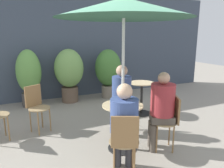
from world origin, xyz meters
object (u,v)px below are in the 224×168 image
(seated_person_1, at_px, (161,105))
(umbrella, at_px, (124,8))
(seated_person_0, at_px, (124,121))
(bistro_chair_4, at_px, (36,104))
(bistro_chair_1, at_px, (170,118))
(bistro_chair_2, at_px, (121,103))
(potted_plant_1, at_px, (69,71))
(cafe_table_near, at_px, (122,119))
(cafe_table_far, at_px, (142,94))
(seated_person_2, at_px, (122,94))
(beer_glass_0, at_px, (127,97))
(bistro_chair_0, at_px, (124,139))
(beer_glass_1, at_px, (119,104))
(potted_plant_2, at_px, (108,70))
(potted_plant_0, at_px, (29,75))

(seated_person_1, xyz_separation_m, umbrella, (-0.54, 0.26, 1.43))
(seated_person_0, bearing_deg, seated_person_1, -135.02)
(bistro_chair_4, bearing_deg, bistro_chair_1, -69.43)
(bistro_chair_1, distance_m, seated_person_0, 0.98)
(bistro_chair_2, distance_m, seated_person_1, 0.98)
(potted_plant_1, bearing_deg, seated_person_0, -91.97)
(cafe_table_near, height_order, bistro_chair_1, bistro_chair_1)
(cafe_table_far, bearing_deg, cafe_table_near, -132.26)
(bistro_chair_2, xyz_separation_m, seated_person_2, (-0.06, -0.13, 0.22))
(potted_plant_1, bearing_deg, seated_person_2, -80.33)
(beer_glass_0, bearing_deg, seated_person_0, -121.34)
(bistro_chair_0, xyz_separation_m, beer_glass_1, (0.19, 0.54, 0.28))
(seated_person_2, xyz_separation_m, potted_plant_2, (0.72, 2.28, 0.07))
(potted_plant_0, bearing_deg, beer_glass_1, -71.29)
(cafe_table_near, bearing_deg, bistro_chair_0, -115.41)
(bistro_chair_0, height_order, beer_glass_1, beer_glass_1)
(cafe_table_near, distance_m, bistro_chair_1, 0.75)
(cafe_table_near, xyz_separation_m, umbrella, (0.00, 0.00, 1.67))
(potted_plant_2, bearing_deg, bistro_chair_1, -95.59)
(bistro_chair_4, bearing_deg, cafe_table_near, -76.16)
(cafe_table_near, distance_m, bistro_chair_4, 1.74)
(cafe_table_far, distance_m, seated_person_2, 1.17)
(cafe_table_far, distance_m, seated_person_0, 2.29)
(bistro_chair_1, distance_m, beer_glass_1, 0.87)
(potted_plant_1, bearing_deg, cafe_table_far, -51.74)
(potted_plant_2, bearing_deg, beer_glass_1, -110.59)
(cafe_table_far, bearing_deg, seated_person_2, -141.11)
(bistro_chair_1, distance_m, potted_plant_0, 3.72)
(cafe_table_near, relative_size, seated_person_1, 0.59)
(bistro_chair_4, bearing_deg, bistro_chair_2, -50.82)
(cafe_table_near, bearing_deg, bistro_chair_4, 131.98)
(potted_plant_0, bearing_deg, bistro_chair_1, -60.46)
(cafe_table_near, distance_m, beer_glass_0, 0.37)
(bistro_chair_4, height_order, umbrella, umbrella)
(cafe_table_far, xyz_separation_m, seated_person_2, (-0.88, -0.71, 0.29))
(cafe_table_far, relative_size, potted_plant_0, 0.51)
(bistro_chair_0, height_order, potted_plant_1, potted_plant_1)
(seated_person_0, height_order, beer_glass_0, seated_person_0)
(cafe_table_far, distance_m, bistro_chair_0, 2.42)
(bistro_chair_4, distance_m, potted_plant_1, 1.92)
(beer_glass_0, bearing_deg, cafe_table_near, -141.36)
(cafe_table_far, distance_m, beer_glass_0, 1.56)
(cafe_table_near, xyz_separation_m, bistro_chair_1, (0.67, -0.32, 0.04))
(cafe_table_far, height_order, seated_person_2, seated_person_2)
(bistro_chair_1, relative_size, seated_person_2, 0.68)
(seated_person_0, xyz_separation_m, seated_person_2, (0.52, 1.09, 0.03))
(bistro_chair_1, xyz_separation_m, umbrella, (-0.67, 0.32, 1.64))
(cafe_table_near, height_order, seated_person_2, seated_person_2)
(cafe_table_far, bearing_deg, potted_plant_2, 95.92)
(cafe_table_near, distance_m, potted_plant_1, 2.91)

